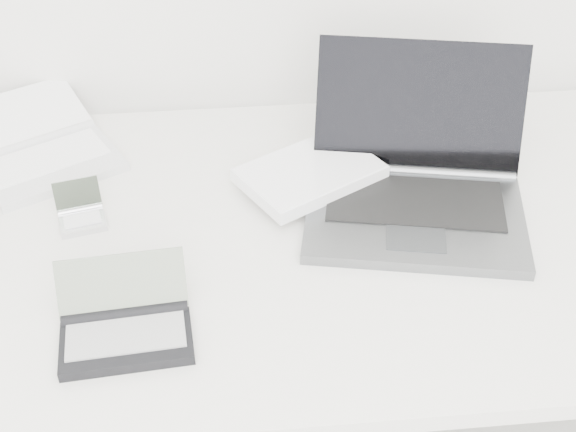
{
  "coord_description": "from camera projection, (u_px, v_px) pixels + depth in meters",
  "views": [
    {
      "loc": [
        -0.13,
        0.52,
        1.58
      ],
      "look_at": [
        -0.03,
        1.51,
        0.79
      ],
      "focal_mm": 50.0,
      "sensor_mm": 36.0,
      "label": 1
    }
  ],
  "objects": [
    {
      "name": "desk",
      "position": [
        303.0,
        249.0,
        1.37
      ],
      "size": [
        1.6,
        0.8,
        0.73
      ],
      "color": "white",
      "rests_on": "ground"
    },
    {
      "name": "laptop_large",
      "position": [
        389.0,
        182.0,
        1.38
      ],
      "size": [
        0.53,
        0.41,
        0.23
      ],
      "rotation": [
        0.0,
        0.0,
        -0.2
      ],
      "color": "#5C5E61",
      "rests_on": "desk"
    },
    {
      "name": "netbook_open_white",
      "position": [
        42.0,
        151.0,
        1.49
      ],
      "size": [
        0.35,
        0.38,
        0.06
      ],
      "rotation": [
        0.0,
        0.0,
        0.49
      ],
      "color": "silver",
      "rests_on": "desk"
    },
    {
      "name": "pda_silver",
      "position": [
        81.0,
        214.0,
        1.35
      ],
      "size": [
        0.09,
        0.09,
        0.06
      ],
      "rotation": [
        0.0,
        0.0,
        0.22
      ],
      "color": "silver",
      "rests_on": "desk"
    },
    {
      "name": "palmtop_charcoal",
      "position": [
        125.0,
        327.0,
        1.14
      ],
      "size": [
        0.2,
        0.16,
        0.09
      ],
      "rotation": [
        0.0,
        0.0,
        0.08
      ],
      "color": "black",
      "rests_on": "desk"
    }
  ]
}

